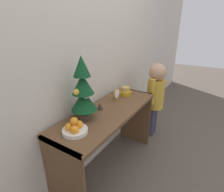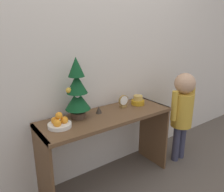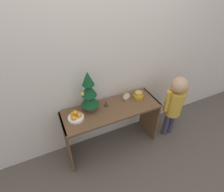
# 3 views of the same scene
# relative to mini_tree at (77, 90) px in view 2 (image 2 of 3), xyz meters

# --- Properties ---
(back_wall) EXTENTS (7.00, 0.05, 2.50)m
(back_wall) POSITION_rel_mini_tree_xyz_m (0.23, 0.17, 0.32)
(back_wall) COLOR beige
(back_wall) RESTS_ON ground_plane
(console_table) EXTENTS (1.20, 0.43, 0.69)m
(console_table) POSITION_rel_mini_tree_xyz_m (0.23, -0.09, -0.39)
(console_table) COLOR brown
(console_table) RESTS_ON ground_plane
(mini_tree) EXTENTS (0.21, 0.21, 0.51)m
(mini_tree) POSITION_rel_mini_tree_xyz_m (0.00, 0.00, 0.00)
(mini_tree) COLOR #4C3828
(mini_tree) RESTS_ON console_table
(fruit_bowl) EXTENTS (0.18, 0.18, 0.12)m
(fruit_bowl) POSITION_rel_mini_tree_xyz_m (-0.20, -0.08, -0.21)
(fruit_bowl) COLOR silver
(fruit_bowl) RESTS_ON console_table
(singing_bowl) EXTENTS (0.13, 0.13, 0.09)m
(singing_bowl) POSITION_rel_mini_tree_xyz_m (0.64, -0.04, -0.21)
(singing_bowl) COLOR #B78419
(singing_bowl) RESTS_ON console_table
(desk_clock) EXTENTS (0.10, 0.04, 0.12)m
(desk_clock) POSITION_rel_mini_tree_xyz_m (0.47, -0.03, -0.18)
(desk_clock) COLOR olive
(desk_clock) RESTS_ON console_table
(figurine) EXTENTS (0.05, 0.05, 0.07)m
(figurine) POSITION_rel_mini_tree_xyz_m (0.20, -0.01, -0.21)
(figurine) COLOR #382D23
(figurine) RESTS_ON console_table
(child_figure) EXTENTS (0.34, 0.22, 0.98)m
(child_figure) POSITION_rel_mini_tree_xyz_m (1.10, -0.23, -0.31)
(child_figure) COLOR #38384C
(child_figure) RESTS_ON ground_plane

